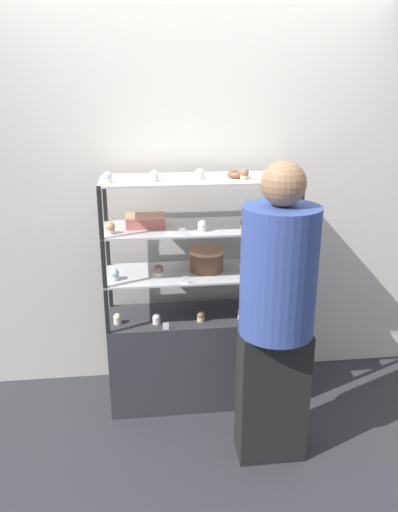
{
  "coord_description": "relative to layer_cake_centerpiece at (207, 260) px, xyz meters",
  "views": [
    {
      "loc": [
        -0.33,
        -2.87,
        2.0
      ],
      "look_at": [
        0.0,
        0.0,
        1.0
      ],
      "focal_mm": 35.0,
      "sensor_mm": 36.0,
      "label": 1
    }
  ],
  "objects": [
    {
      "name": "cupcake_1",
      "position": [
        -0.32,
        -0.12,
        -0.33
      ],
      "size": [
        0.05,
        0.05,
        0.07
      ],
      "color": "beige",
      "rests_on": "display_base"
    },
    {
      "name": "display_riser_middle",
      "position": [
        -0.05,
        -0.02,
        0.2
      ],
      "size": [
        1.15,
        0.41,
        0.29
      ],
      "color": "black",
      "rests_on": "display_riser_lower"
    },
    {
      "name": "display_base",
      "position": [
        -0.05,
        -0.02,
        -0.67
      ],
      "size": [
        1.15,
        0.41,
        0.61
      ],
      "color": "#333338",
      "rests_on": "ground_plane"
    },
    {
      "name": "price_tag_3",
      "position": [
        -0.05,
        -0.2,
        0.54
      ],
      "size": [
        0.04,
        0.0,
        0.04
      ],
      "color": "white",
      "rests_on": "display_riser_upper"
    },
    {
      "name": "display_riser_upper",
      "position": [
        -0.05,
        -0.02,
        0.49
      ],
      "size": [
        1.15,
        0.41,
        0.29
      ],
      "color": "black",
      "rests_on": "display_riser_middle"
    },
    {
      "name": "price_tag_1",
      "position": [
        -0.15,
        -0.2,
        -0.05
      ],
      "size": [
        0.04,
        0.0,
        0.04
      ],
      "color": "white",
      "rests_on": "display_riser_lower"
    },
    {
      "name": "cupcake_9",
      "position": [
        -0.57,
        -0.12,
        0.25
      ],
      "size": [
        0.06,
        0.06,
        0.07
      ],
      "color": "white",
      "rests_on": "display_riser_middle"
    },
    {
      "name": "cupcake_10",
      "position": [
        -0.04,
        -0.12,
        0.25
      ],
      "size": [
        0.06,
        0.06,
        0.07
      ],
      "color": "beige",
      "rests_on": "display_riser_middle"
    },
    {
      "name": "cupcake_7",
      "position": [
        0.22,
        -0.05,
        -0.04
      ],
      "size": [
        0.06,
        0.06,
        0.07
      ],
      "color": "white",
      "rests_on": "display_riser_lower"
    },
    {
      "name": "cupcake_12",
      "position": [
        0.47,
        -0.11,
        0.25
      ],
      "size": [
        0.06,
        0.06,
        0.07
      ],
      "color": "#CCB28C",
      "rests_on": "display_riser_middle"
    },
    {
      "name": "cupcake_0",
      "position": [
        -0.56,
        -0.09,
        -0.33
      ],
      "size": [
        0.05,
        0.05,
        0.07
      ],
      "color": "beige",
      "rests_on": "display_base"
    },
    {
      "name": "cupcake_4",
      "position": [
        0.48,
        -0.06,
        -0.33
      ],
      "size": [
        0.05,
        0.05,
        0.07
      ],
      "color": "beige",
      "rests_on": "display_base"
    },
    {
      "name": "price_tag_2",
      "position": [
        -0.17,
        -0.2,
        0.24
      ],
      "size": [
        0.04,
        0.0,
        0.04
      ],
      "color": "white",
      "rests_on": "display_riser_middle"
    },
    {
      "name": "layer_cake_centerpiece",
      "position": [
        0.0,
        0.0,
        0.0
      ],
      "size": [
        0.21,
        0.21,
        0.14
      ],
      "color": "brown",
      "rests_on": "display_riser_lower"
    },
    {
      "name": "cupcake_5",
      "position": [
        -0.57,
        -0.1,
        -0.04
      ],
      "size": [
        0.06,
        0.06,
        0.07
      ],
      "color": "white",
      "rests_on": "display_riser_lower"
    },
    {
      "name": "ground_plane",
      "position": [
        -0.05,
        -0.02,
        -0.97
      ],
      "size": [
        20.0,
        20.0,
        0.0
      ],
      "primitive_type": "plane",
      "color": "#2D2D33"
    },
    {
      "name": "cupcake_17",
      "position": [
        0.46,
        -0.05,
        0.54
      ],
      "size": [
        0.05,
        0.05,
        0.06
      ],
      "color": "beige",
      "rests_on": "display_riser_upper"
    },
    {
      "name": "display_riser_lower",
      "position": [
        -0.05,
        -0.02,
        -0.09
      ],
      "size": [
        1.15,
        0.41,
        0.29
      ],
      "color": "black",
      "rests_on": "display_base"
    },
    {
      "name": "cupcake_3",
      "position": [
        0.21,
        -0.1,
        -0.33
      ],
      "size": [
        0.05,
        0.05,
        0.07
      ],
      "color": "beige",
      "rests_on": "display_base"
    },
    {
      "name": "donut_glazed",
      "position": [
        0.18,
        -0.02,
        0.53
      ],
      "size": [
        0.12,
        0.12,
        0.04
      ],
      "color": "brown",
      "rests_on": "display_riser_upper"
    },
    {
      "name": "cupcake_2",
      "position": [
        -0.05,
        -0.11,
        -0.33
      ],
      "size": [
        0.05,
        0.05,
        0.07
      ],
      "color": "#CCB28C",
      "rests_on": "display_base"
    },
    {
      "name": "cupcake_16",
      "position": [
        0.2,
        -0.09,
        0.54
      ],
      "size": [
        0.05,
        0.05,
        0.06
      ],
      "color": "#CCB28C",
      "rests_on": "display_riser_upper"
    },
    {
      "name": "cupcake_8",
      "position": [
        0.48,
        -0.11,
        -0.04
      ],
      "size": [
        0.06,
        0.06,
        0.07
      ],
      "color": "white",
      "rests_on": "display_riser_lower"
    },
    {
      "name": "back_wall",
      "position": [
        -0.05,
        0.33,
        0.33
      ],
      "size": [
        8.0,
        0.05,
        2.6
      ],
      "color": "silver",
      "rests_on": "ground_plane"
    },
    {
      "name": "sheet_cake_frosted",
      "position": [
        -0.37,
        0.01,
        0.26
      ],
      "size": [
        0.24,
        0.16,
        0.07
      ],
      "color": "#C66660",
      "rests_on": "display_riser_middle"
    },
    {
      "name": "cupcake_6",
      "position": [
        -0.3,
        -0.06,
        -0.04
      ],
      "size": [
        0.06,
        0.06,
        0.07
      ],
      "color": "white",
      "rests_on": "display_riser_lower"
    },
    {
      "name": "price_tag_0",
      "position": [
        -0.27,
        -0.2,
        -0.34
      ],
      "size": [
        0.04,
        0.0,
        0.04
      ],
      "color": "white",
      "rests_on": "display_base"
    },
    {
      "name": "cupcake_13",
      "position": [
        -0.57,
        -0.11,
        0.54
      ],
      "size": [
        0.05,
        0.05,
        0.06
      ],
      "color": "white",
      "rests_on": "display_riser_upper"
    },
    {
      "name": "cupcake_11",
      "position": [
        0.21,
        -0.09,
        0.25
      ],
      "size": [
        0.06,
        0.06,
        0.07
      ],
      "color": "#CCB28C",
      "rests_on": "display_riser_middle"
    },
    {
      "name": "customer_figure",
      "position": [
        0.28,
        -0.61,
        -0.08
      ],
      "size": [
        0.39,
        0.39,
        1.66
      ],
      "color": "black",
      "rests_on": "ground_plane"
    },
    {
      "name": "cupcake_15",
      "position": [
        -0.05,
        -0.06,
        0.54
      ],
      "size": [
        0.05,
        0.05,
        0.06
      ],
      "color": "#CCB28C",
      "rests_on": "display_riser_upper"
    },
    {
      "name": "cupcake_14",
      "position": [
        -0.31,
        -0.1,
        0.54
      ],
      "size": [
        0.05,
        0.05,
        0.06
      ],
      "color": "beige",
      "rests_on": "display_riser_upper"
    }
  ]
}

